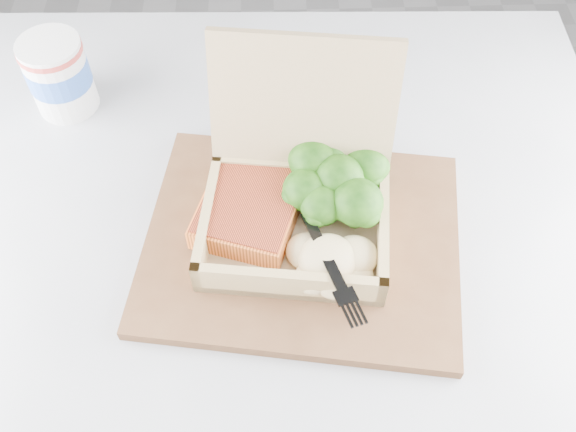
{
  "coord_description": "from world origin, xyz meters",
  "views": [
    {
      "loc": [
        -0.68,
        -0.94,
        1.36
      ],
      "look_at": [
        -0.67,
        -0.54,
        0.8
      ],
      "focal_mm": 40.0,
      "sensor_mm": 36.0,
      "label": 1
    }
  ],
  "objects_px": {
    "cafe_table": "(264,340)",
    "serving_tray": "(302,241)",
    "paper_cup": "(58,73)",
    "takeout_container": "(297,190)"
  },
  "relations": [
    {
      "from": "cafe_table",
      "to": "paper_cup",
      "type": "xyz_separation_m",
      "value": [
        -0.25,
        0.25,
        0.25
      ]
    },
    {
      "from": "cafe_table",
      "to": "paper_cup",
      "type": "relative_size",
      "value": 9.03
    },
    {
      "from": "serving_tray",
      "to": "takeout_container",
      "type": "bearing_deg",
      "value": 98.1
    },
    {
      "from": "takeout_container",
      "to": "paper_cup",
      "type": "height_order",
      "value": "takeout_container"
    },
    {
      "from": "takeout_container",
      "to": "cafe_table",
      "type": "bearing_deg",
      "value": -121.94
    },
    {
      "from": "serving_tray",
      "to": "takeout_container",
      "type": "height_order",
      "value": "takeout_container"
    },
    {
      "from": "serving_tray",
      "to": "takeout_container",
      "type": "distance_m",
      "value": 0.06
    },
    {
      "from": "cafe_table",
      "to": "serving_tray",
      "type": "relative_size",
      "value": 2.65
    },
    {
      "from": "cafe_table",
      "to": "paper_cup",
      "type": "distance_m",
      "value": 0.43
    },
    {
      "from": "cafe_table",
      "to": "takeout_container",
      "type": "bearing_deg",
      "value": 50.77
    }
  ]
}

